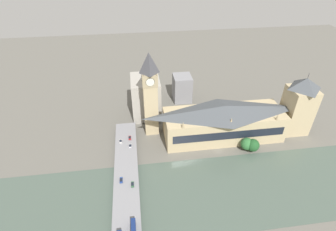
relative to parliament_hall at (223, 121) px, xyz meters
The scene contains 16 objects.
ground_plane 24.28m from the parliament_hall, 155.96° to the left, with size 600.00×600.00×0.00m, color #605E56.
river_water 56.06m from the parliament_hall, behind, with size 59.45×360.00×0.30m, color #47564C.
parliament_hall is the anchor object (origin of this frame).
clock_tower 61.38m from the parliament_hall, 75.84° to the left, with size 11.76×11.76×68.32m.
victoria_tower 60.77m from the parliament_hall, 89.95° to the right, with size 19.65×19.65×51.65m.
road_bridge 94.27m from the parliament_hall, 124.96° to the left, with size 150.91×16.00×4.40m.
double_decker_bus_lead 106.77m from the parliament_hall, 136.81° to the left, with size 11.61×2.57×4.90m.
car_northbound_lead 74.40m from the parliament_hall, 96.39° to the left, with size 4.10×1.94×1.33m.
car_northbound_mid 90.14m from the parliament_hall, 117.04° to the left, with size 4.74×1.92×1.30m.
car_northbound_tail 74.19m from the parliament_hall, 88.97° to the left, with size 4.53×1.87×1.38m.
car_southbound_lead 81.09m from the parliament_hall, 91.40° to the left, with size 4.22×1.87×1.47m.
car_southbound_tail 86.14m from the parliament_hall, 121.90° to the left, with size 4.53×1.77×1.42m.
city_block_west 70.80m from the parliament_hall, 54.95° to the left, with size 30.42×24.21×34.94m.
city_block_center 64.71m from the parliament_hall, 19.59° to the left, with size 18.74×16.86×25.13m.
tree_embankment_near 28.27m from the parliament_hall, 142.10° to the right, with size 9.55×9.55×11.06m.
tree_embankment_mid 24.56m from the parliament_hall, 146.23° to the right, with size 9.39×9.39×10.90m.
Camera 1 is at (-140.17, 57.74, 134.65)m, focal length 28.00 mm.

